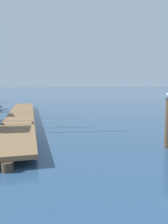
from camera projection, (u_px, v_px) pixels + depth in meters
floating_dock at (21, 116)px, 15.21m from camera, size 3.12×18.70×0.53m
mooring_piling at (168, 122)px, 8.66m from camera, size 0.30×0.30×2.05m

